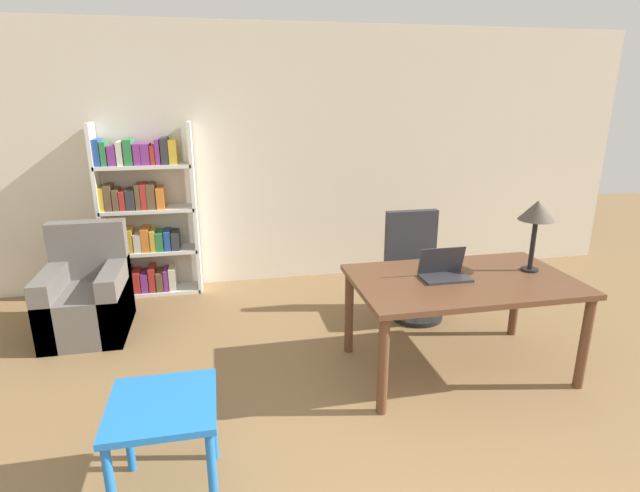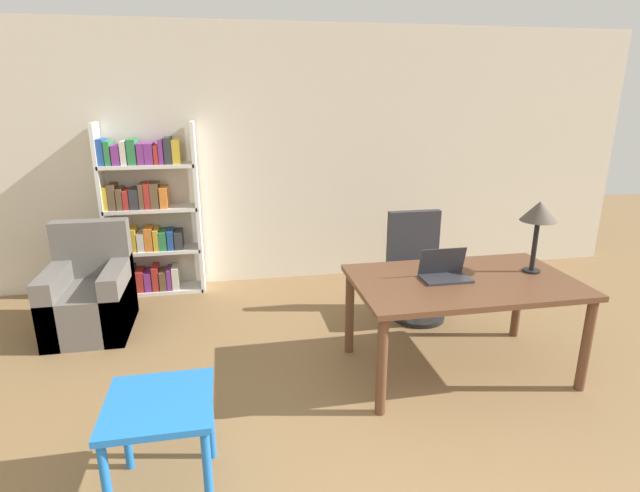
% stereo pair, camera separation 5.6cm
% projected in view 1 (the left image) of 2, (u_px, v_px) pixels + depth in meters
% --- Properties ---
extents(wall_back, '(8.00, 0.06, 2.70)m').
position_uv_depth(wall_back, '(279.00, 158.00, 5.32)').
color(wall_back, beige).
rests_on(wall_back, ground_plane).
extents(desk, '(1.59, 0.96, 0.73)m').
position_uv_depth(desk, '(462.00, 289.00, 3.64)').
color(desk, brown).
rests_on(desk, ground_plane).
extents(laptop, '(0.35, 0.21, 0.22)m').
position_uv_depth(laptop, '(444.00, 271.00, 3.61)').
color(laptop, '#2D2D33').
rests_on(laptop, desk).
extents(table_lamp, '(0.26, 0.26, 0.54)m').
position_uv_depth(table_lamp, '(537.00, 213.00, 3.65)').
color(table_lamp, black).
rests_on(table_lamp, desk).
extents(office_chair, '(0.52, 0.52, 0.97)m').
position_uv_depth(office_chair, '(415.00, 270.00, 4.63)').
color(office_chair, black).
rests_on(office_chair, ground_plane).
extents(side_table_blue, '(0.52, 0.53, 0.56)m').
position_uv_depth(side_table_blue, '(164.00, 419.00, 2.48)').
color(side_table_blue, blue).
rests_on(side_table_blue, ground_plane).
extents(armchair, '(0.65, 0.77, 0.93)m').
position_uv_depth(armchair, '(88.00, 299.00, 4.33)').
color(armchair, '#66605B').
rests_on(armchair, ground_plane).
extents(bookshelf, '(0.94, 0.28, 1.75)m').
position_uv_depth(bookshelf, '(143.00, 218.00, 5.02)').
color(bookshelf, white).
rests_on(bookshelf, ground_plane).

